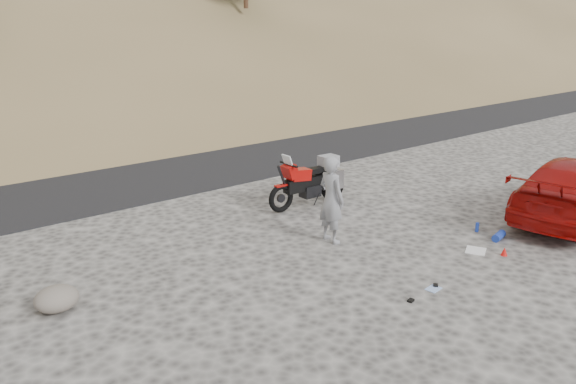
% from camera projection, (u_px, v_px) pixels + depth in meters
% --- Properties ---
extents(ground, '(140.00, 140.00, 0.00)m').
position_uv_depth(ground, '(352.00, 252.00, 11.50)').
color(ground, '#3F3D3A').
rests_on(ground, ground).
extents(road, '(120.00, 7.00, 0.05)m').
position_uv_depth(road, '(154.00, 166.00, 18.16)').
color(road, black).
rests_on(road, ground).
extents(motorcycle, '(2.44, 0.73, 1.45)m').
position_uv_depth(motorcycle, '(312.00, 181.00, 14.24)').
color(motorcycle, black).
rests_on(motorcycle, ground).
extents(man, '(0.47, 0.70, 1.88)m').
position_uv_depth(man, '(330.00, 241.00, 12.07)').
color(man, gray).
rests_on(man, ground).
extents(red_car, '(5.23, 2.81, 1.44)m').
position_uv_depth(red_car, '(573.00, 217.00, 13.49)').
color(red_car, '#9B0B08').
rests_on(red_car, ground).
extents(small_rock, '(0.77, 0.71, 0.42)m').
position_uv_depth(small_rock, '(57.00, 299.00, 9.13)').
color(small_rock, '#5A544D').
rests_on(small_rock, ground).
extents(gear_white_cloth, '(0.56, 0.54, 0.01)m').
position_uv_depth(gear_white_cloth, '(476.00, 251.00, 11.54)').
color(gear_white_cloth, white).
rests_on(gear_white_cloth, ground).
extents(gear_blue_mat, '(0.45, 0.26, 0.17)m').
position_uv_depth(gear_blue_mat, '(499.00, 236.00, 12.10)').
color(gear_blue_mat, '#1C37AA').
rests_on(gear_blue_mat, ground).
extents(gear_bottle, '(0.08, 0.08, 0.21)m').
position_uv_depth(gear_bottle, '(477.00, 227.00, 12.55)').
color(gear_bottle, '#1C37AA').
rests_on(gear_bottle, ground).
extents(gear_funnel, '(0.18, 0.18, 0.17)m').
position_uv_depth(gear_funnel, '(504.00, 251.00, 11.30)').
color(gear_funnel, red).
rests_on(gear_funnel, ground).
extents(gear_glove_a, '(0.14, 0.11, 0.04)m').
position_uv_depth(gear_glove_a, '(411.00, 300.00, 9.48)').
color(gear_glove_a, black).
rests_on(gear_glove_a, ground).
extents(gear_glove_b, '(0.14, 0.13, 0.04)m').
position_uv_depth(gear_glove_b, '(436.00, 285.00, 10.01)').
color(gear_glove_b, black).
rests_on(gear_glove_b, ground).
extents(gear_blue_cloth, '(0.30, 0.23, 0.01)m').
position_uv_depth(gear_blue_cloth, '(433.00, 289.00, 9.91)').
color(gear_blue_cloth, '#96B3E8').
rests_on(gear_blue_cloth, ground).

